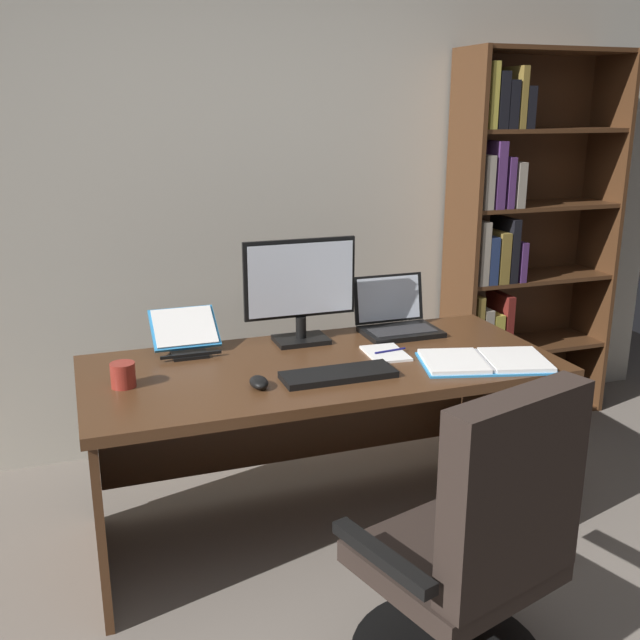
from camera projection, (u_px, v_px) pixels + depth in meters
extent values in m
cube|color=beige|center=(232.00, 167.00, 3.53)|extent=(5.03, 0.12, 2.80)
cube|color=#4C2D19|center=(322.00, 368.00, 2.83)|extent=(1.82, 0.81, 0.04)
cube|color=#4C2D19|center=(96.00, 489.00, 2.65)|extent=(0.03, 0.75, 0.69)
cube|color=#4C2D19|center=(509.00, 423.00, 3.20)|extent=(0.03, 0.75, 0.69)
cube|color=#4C2D19|center=(294.00, 409.00, 3.26)|extent=(1.70, 0.03, 0.48)
cube|color=#4C2D19|center=(461.00, 247.00, 3.79)|extent=(0.02, 0.34, 1.97)
cube|color=#4C2D19|center=(598.00, 237.00, 4.06)|extent=(0.03, 0.34, 1.97)
cube|color=#4C2D19|center=(515.00, 237.00, 4.07)|extent=(0.90, 0.01, 1.97)
cube|color=#4C2D19|center=(518.00, 408.00, 4.20)|extent=(0.85, 0.32, 0.02)
cube|color=#512D66|center=(466.00, 396.00, 3.97)|extent=(0.03, 0.19, 0.29)
cube|color=navy|center=(470.00, 397.00, 4.01)|extent=(0.03, 0.23, 0.25)
cube|color=navy|center=(479.00, 396.00, 4.03)|extent=(0.05, 0.23, 0.24)
cube|color=gray|center=(489.00, 391.00, 4.05)|extent=(0.04, 0.25, 0.27)
cube|color=gold|center=(498.00, 394.00, 4.08)|extent=(0.05, 0.26, 0.22)
cube|color=#4C2D19|center=(524.00, 344.00, 4.09)|extent=(0.85, 0.32, 0.02)
cube|color=olive|center=(469.00, 323.00, 3.89)|extent=(0.04, 0.25, 0.33)
cube|color=gray|center=(476.00, 328.00, 3.93)|extent=(0.05, 0.27, 0.25)
cube|color=gold|center=(487.00, 330.00, 3.94)|extent=(0.06, 0.25, 0.22)
cube|color=maroon|center=(499.00, 321.00, 3.94)|extent=(0.04, 0.23, 0.31)
cube|color=#4C2D19|center=(529.00, 277.00, 3.98)|extent=(0.85, 0.32, 0.02)
cube|color=gray|center=(476.00, 252.00, 3.76)|extent=(0.05, 0.20, 0.33)
cube|color=navy|center=(485.00, 259.00, 3.78)|extent=(0.05, 0.19, 0.25)
cube|color=olive|center=(495.00, 256.00, 3.81)|extent=(0.06, 0.21, 0.26)
cube|color=black|center=(504.00, 249.00, 3.83)|extent=(0.04, 0.23, 0.33)
cube|color=#512D66|center=(513.00, 259.00, 3.86)|extent=(0.04, 0.23, 0.21)
cube|color=#4C2D19|center=(535.00, 205.00, 3.87)|extent=(0.85, 0.32, 0.02)
cube|color=gray|center=(480.00, 181.00, 3.66)|extent=(0.05, 0.20, 0.27)
cube|color=#512D66|center=(488.00, 174.00, 3.70)|extent=(0.05, 0.26, 0.33)
cube|color=#512D66|center=(501.00, 182.00, 3.71)|extent=(0.04, 0.22, 0.25)
cube|color=gray|center=(509.00, 184.00, 3.74)|extent=(0.05, 0.25, 0.23)
cube|color=#4C2D19|center=(541.00, 130.00, 3.76)|extent=(0.85, 0.32, 0.02)
cube|color=gold|center=(485.00, 96.00, 3.54)|extent=(0.04, 0.19, 0.31)
cube|color=black|center=(493.00, 100.00, 3.57)|extent=(0.05, 0.22, 0.27)
cube|color=black|center=(504.00, 105.00, 3.58)|extent=(0.05, 0.19, 0.23)
cube|color=olive|center=(510.00, 98.00, 3.62)|extent=(0.03, 0.26, 0.30)
cube|color=black|center=(520.00, 107.00, 3.63)|extent=(0.05, 0.21, 0.20)
cube|color=#4C2D19|center=(548.00, 50.00, 3.65)|extent=(0.85, 0.32, 0.02)
cylinder|color=black|center=(450.00, 613.00, 2.22)|extent=(0.06, 0.06, 0.30)
cube|color=#2D231E|center=(453.00, 560.00, 2.17)|extent=(0.62, 0.60, 0.07)
cube|color=#2D231E|center=(514.00, 493.00, 1.92)|extent=(0.48, 0.23, 0.56)
cube|color=black|center=(382.00, 556.00, 1.97)|extent=(0.16, 0.38, 0.04)
cube|color=black|center=(518.00, 494.00, 2.29)|extent=(0.16, 0.38, 0.04)
cube|color=black|center=(301.00, 340.00, 3.07)|extent=(0.22, 0.16, 0.02)
cylinder|color=black|center=(301.00, 327.00, 3.05)|extent=(0.04, 0.04, 0.09)
cube|color=black|center=(300.00, 278.00, 3.00)|extent=(0.48, 0.02, 0.33)
cube|color=silver|center=(301.00, 279.00, 2.98)|extent=(0.45, 0.00, 0.30)
cube|color=black|center=(401.00, 332.00, 3.17)|extent=(0.33, 0.23, 0.02)
cube|color=#2D2D30|center=(403.00, 330.00, 3.15)|extent=(0.28, 0.12, 0.00)
cube|color=black|center=(388.00, 298.00, 3.26)|extent=(0.33, 0.05, 0.21)
cube|color=silver|center=(389.00, 298.00, 3.26)|extent=(0.30, 0.04, 0.19)
cube|color=black|center=(338.00, 375.00, 2.66)|extent=(0.42, 0.15, 0.02)
ellipsoid|color=black|center=(259.00, 382.00, 2.56)|extent=(0.06, 0.10, 0.04)
cube|color=black|center=(189.00, 354.00, 2.90)|extent=(0.14, 0.12, 0.01)
cube|color=black|center=(191.00, 355.00, 2.85)|extent=(0.24, 0.01, 0.01)
cube|color=#2D84C6|center=(184.00, 328.00, 2.96)|extent=(0.27, 0.19, 0.13)
cube|color=white|center=(184.00, 326.00, 2.95)|extent=(0.25, 0.17, 0.11)
cube|color=#2D84C6|center=(453.00, 364.00, 2.79)|extent=(0.31, 0.33, 0.01)
cube|color=#2D84C6|center=(515.00, 362.00, 2.81)|extent=(0.31, 0.33, 0.01)
cube|color=white|center=(454.00, 361.00, 2.79)|extent=(0.29, 0.31, 0.02)
cube|color=white|center=(515.00, 359.00, 2.81)|extent=(0.29, 0.31, 0.02)
cylinder|color=#B7B7BC|center=(485.00, 361.00, 2.80)|extent=(0.08, 0.25, 0.02)
cube|color=white|center=(386.00, 353.00, 2.91)|extent=(0.16, 0.22, 0.01)
cylinder|color=navy|center=(390.00, 351.00, 2.92)|extent=(0.14, 0.02, 0.01)
cylinder|color=maroon|center=(123.00, 375.00, 2.57)|extent=(0.09, 0.09, 0.09)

